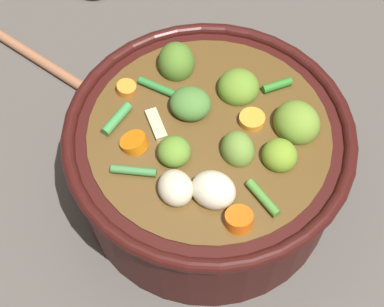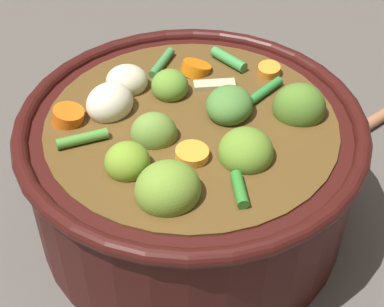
# 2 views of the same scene
# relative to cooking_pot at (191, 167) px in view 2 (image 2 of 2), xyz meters

# --- Properties ---
(ground_plane) EXTENTS (1.10, 1.10, 0.00)m
(ground_plane) POSITION_rel_cooking_pot_xyz_m (-0.00, 0.00, -0.06)
(ground_plane) COLOR #514C47
(cooking_pot) EXTENTS (0.29, 0.29, 0.14)m
(cooking_pot) POSITION_rel_cooking_pot_xyz_m (0.00, 0.00, 0.00)
(cooking_pot) COLOR #38110F
(cooking_pot) RESTS_ON ground_plane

